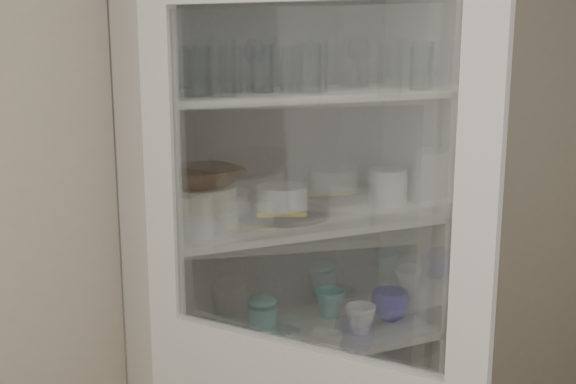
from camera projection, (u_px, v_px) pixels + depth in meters
name	position (u px, v px, depth m)	size (l,w,h in m)	color
wall_back	(206.00, 196.00, 2.43)	(3.60, 0.02, 2.60)	#C2B49E
pantry_cabinet	(280.00, 303.00, 2.44)	(1.00, 0.45, 2.10)	beige
tumbler_0	(169.00, 74.00, 1.94)	(0.06, 0.06, 0.13)	silver
tumbler_1	(197.00, 71.00, 1.99)	(0.07, 0.07, 0.14)	silver
tumbler_2	(223.00, 68.00, 2.00)	(0.08, 0.08, 0.16)	silver
tumbler_3	(291.00, 72.00, 2.09)	(0.06, 0.06, 0.13)	silver
tumbler_4	(309.00, 68.00, 2.10)	(0.07, 0.07, 0.15)	silver
tumbler_5	(421.00, 69.00, 2.26)	(0.07, 0.07, 0.13)	silver
tumbler_6	(422.00, 65.00, 2.28)	(0.07, 0.07, 0.15)	silver
tumbler_7	(211.00, 70.00, 2.13)	(0.07, 0.07, 0.14)	silver
tumbler_8	(232.00, 70.00, 2.14)	(0.07, 0.07, 0.13)	silver
tumbler_9	(292.00, 68.00, 2.25)	(0.07, 0.07, 0.13)	silver
tumbler_10	(262.00, 69.00, 2.15)	(0.07, 0.07, 0.14)	silver
tumbler_11	(291.00, 69.00, 2.19)	(0.07, 0.07, 0.13)	silver
goblet_0	(151.00, 61.00, 2.11)	(0.08, 0.08, 0.19)	silver
goblet_1	(254.00, 62.00, 2.25)	(0.08, 0.08, 0.17)	silver
goblet_2	(302.00, 65.00, 2.32)	(0.07, 0.07, 0.15)	silver
goblet_3	(359.00, 59.00, 2.42)	(0.08, 0.08, 0.18)	silver
plate_stack_front	(203.00, 218.00, 2.14)	(0.21, 0.21, 0.07)	silver
plate_stack_back	(218.00, 202.00, 2.36)	(0.21, 0.21, 0.07)	silver
cream_bowl	(203.00, 196.00, 2.13)	(0.20, 0.20, 0.06)	beige
terracotta_bowl	(202.00, 177.00, 2.12)	(0.23, 0.23, 0.06)	#482914
glass_platter	(282.00, 214.00, 2.31)	(0.30, 0.30, 0.02)	silver
yellow_trivet	(282.00, 209.00, 2.31)	(0.15, 0.15, 0.01)	yellow
white_ramekin	(282.00, 197.00, 2.30)	(0.17, 0.17, 0.07)	silver
grey_bowl_stack	(388.00, 186.00, 2.48)	(0.13, 0.13, 0.12)	silver
mug_blue	(390.00, 305.00, 2.50)	(0.13, 0.13, 0.10)	#07108E
mug_teal	(330.00, 303.00, 2.53)	(0.11, 0.11, 0.10)	teal
mug_white	(360.00, 319.00, 2.39)	(0.10, 0.10, 0.10)	silver
teal_jar	(262.00, 318.00, 2.37)	(0.10, 0.10, 0.12)	teal
measuring_cups	(279.00, 336.00, 2.32)	(0.11, 0.11, 0.04)	silver
white_canister	(168.00, 335.00, 2.22)	(0.11, 0.11, 0.13)	silver
tumbler_12	(315.00, 67.00, 2.13)	(0.08, 0.08, 0.15)	silver
tumbler_13	(199.00, 71.00, 2.03)	(0.07, 0.07, 0.14)	silver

